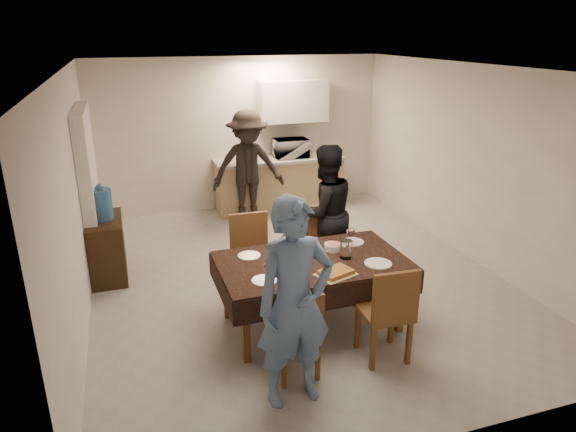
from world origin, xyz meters
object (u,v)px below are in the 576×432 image
person_near (295,304)px  person_kitchen (248,167)px  console (107,248)px  microwave (291,148)px  savoury_tart (336,272)px  person_far (324,213)px  water_jug (101,204)px  dining_table (312,263)px  water_pitcher (346,249)px  wine_bottle (306,246)px

person_near → person_kitchen: (0.70, 4.40, 0.00)m
console → microwave: bearing=31.8°
console → microwave: 3.70m
console → savoury_tart: size_ratio=2.32×
console → person_far: 2.79m
water_jug → person_kitchen: bearing=33.5°
microwave → person_far: person_far is taller
dining_table → person_kitchen: 3.36m
water_jug → water_pitcher: water_jug is taller
savoury_tart → person_near: 0.94m
wine_bottle → person_near: person_near is taller
person_far → wine_bottle: bearing=51.2°
microwave → water_jug: bearing=31.8°
wine_bottle → water_pitcher: 0.42m
console → person_kitchen: (2.22, 1.47, 0.52)m
savoury_tart → person_far: person_far is taller
water_jug → water_pitcher: size_ratio=1.99×
console → water_pitcher: bearing=-38.6°
dining_table → water_pitcher: 0.38m
person_far → person_kitchen: (-0.40, 2.30, 0.05)m
dining_table → person_far: (0.55, 1.05, 0.14)m
person_near → person_far: size_ratio=1.06×
water_jug → person_kitchen: (2.22, 1.47, -0.06)m
person_kitchen → water_pitcher: bearing=-86.6°
savoury_tart → microwave: size_ratio=0.63×
dining_table → water_jug: size_ratio=5.06×
savoury_tart → person_kitchen: size_ratio=0.20×
person_kitchen → person_far: bearing=-80.0°
savoury_tart → person_far: size_ratio=0.21×
wine_bottle → savoury_tart: wine_bottle is taller
water_jug → person_near: person_near is taller
person_near → person_kitchen: 4.46m
microwave → wine_bottle: bearing=74.0°
microwave → person_kitchen: bearing=27.1°
dining_table → console: console is taller
water_jug → wine_bottle: (2.02, -1.84, -0.07)m
wine_bottle → person_near: (-0.50, -1.10, 0.00)m
wine_bottle → person_far: (0.60, 1.00, -0.05)m
person_near → person_far: (1.10, 2.10, -0.05)m
wine_bottle → person_far: size_ratio=0.18×
person_kitchen → person_near: bearing=-99.0°
dining_table → person_far: person_far is taller
dining_table → microwave: bearing=74.3°
wine_bottle → water_pitcher: size_ratio=1.57×
water_pitcher → person_kitchen: (-0.20, 3.40, 0.06)m
wine_bottle → person_near: size_ratio=0.17×
person_far → console: bearing=-25.5°
person_kitchen → wine_bottle: bearing=-93.4°
water_pitcher → microwave: 3.92m
dining_table → person_far: 1.19m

